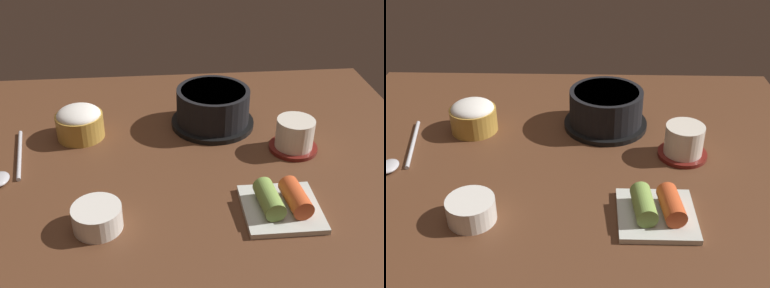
# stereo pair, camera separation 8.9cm
# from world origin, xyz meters

# --- Properties ---
(dining_table) EXTENTS (1.00, 0.76, 0.02)m
(dining_table) POSITION_xyz_m (0.00, 0.00, 0.01)
(dining_table) COLOR #56331E
(dining_table) RESTS_ON ground
(stone_pot) EXTENTS (0.18, 0.18, 0.08)m
(stone_pot) POSITION_xyz_m (0.08, 0.11, 0.06)
(stone_pot) COLOR black
(stone_pot) RESTS_ON dining_table
(rice_bowl) EXTENTS (0.10, 0.10, 0.07)m
(rice_bowl) POSITION_xyz_m (-0.20, 0.08, 0.05)
(rice_bowl) COLOR #B78C38
(rice_bowl) RESTS_ON dining_table
(tea_cup_with_saucer) EXTENTS (0.10, 0.10, 0.07)m
(tea_cup_with_saucer) POSITION_xyz_m (0.22, -0.01, 0.05)
(tea_cup_with_saucer) COLOR maroon
(tea_cup_with_saucer) RESTS_ON dining_table
(kimchi_plate) EXTENTS (0.13, 0.13, 0.04)m
(kimchi_plate) POSITION_xyz_m (0.15, -0.19, 0.04)
(kimchi_plate) COLOR silver
(kimchi_plate) RESTS_ON dining_table
(side_bowl_near) EXTENTS (0.08, 0.08, 0.04)m
(side_bowl_near) POSITION_xyz_m (-0.14, -0.21, 0.04)
(side_bowl_near) COLOR white
(side_bowl_near) RESTS_ON dining_table
(spoon) EXTENTS (0.06, 0.20, 0.01)m
(spoon) POSITION_xyz_m (-0.32, -0.04, 0.03)
(spoon) COLOR #B7B7BC
(spoon) RESTS_ON dining_table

